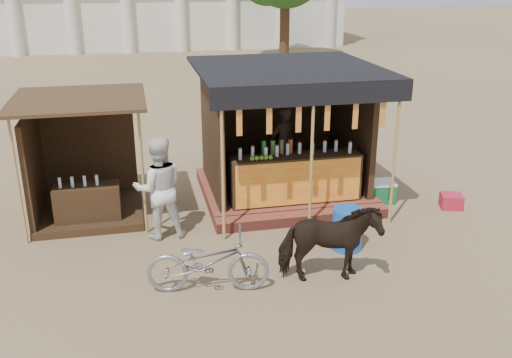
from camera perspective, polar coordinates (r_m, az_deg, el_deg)
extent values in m
plane|color=#846B4C|center=(9.13, 2.18, -9.94)|extent=(120.00, 120.00, 0.00)
cube|color=brown|center=(12.37, 2.64, -0.95)|extent=(3.40, 2.80, 0.22)
cube|color=brown|center=(11.00, 4.71, -3.87)|extent=(3.40, 0.35, 0.20)
cube|color=#362613|center=(11.31, 3.92, 0.09)|extent=(2.60, 0.55, 0.95)
cube|color=#F85C1D|center=(11.05, 4.33, -0.41)|extent=(2.50, 0.02, 0.88)
cube|color=#362613|center=(13.11, 1.33, 6.54)|extent=(3.00, 0.12, 2.50)
cube|color=#362613|center=(11.65, -4.42, 4.71)|extent=(0.12, 2.50, 2.50)
cube|color=#362613|center=(12.41, 9.48, 5.46)|extent=(0.12, 2.50, 2.50)
cube|color=black|center=(11.48, 3.12, 11.05)|extent=(3.60, 3.60, 0.06)
cube|color=black|center=(9.84, 5.86, 8.33)|extent=(3.60, 0.06, 0.36)
cylinder|color=tan|center=(9.83, -3.36, 1.14)|extent=(0.06, 0.06, 2.75)
cylinder|color=tan|center=(10.18, 5.57, 1.78)|extent=(0.06, 0.06, 2.75)
cylinder|color=tan|center=(10.76, 13.72, 2.32)|extent=(0.06, 0.06, 2.75)
cube|color=red|center=(9.63, -1.69, 5.91)|extent=(0.10, 0.02, 0.55)
cube|color=red|center=(9.74, 1.33, 6.07)|extent=(0.10, 0.02, 0.55)
cube|color=red|center=(9.87, 4.29, 6.22)|extent=(0.10, 0.02, 0.55)
cube|color=red|center=(10.03, 7.15, 6.34)|extent=(0.10, 0.02, 0.55)
cube|color=red|center=(10.21, 9.93, 6.45)|extent=(0.10, 0.02, 0.55)
cube|color=red|center=(10.42, 12.60, 6.54)|extent=(0.10, 0.02, 0.55)
imported|color=black|center=(12.15, 2.69, 3.40)|extent=(0.73, 0.62, 1.68)
cube|color=#362613|center=(11.77, -16.17, -3.12)|extent=(2.00, 2.00, 0.15)
cube|color=#362613|center=(12.33, -16.39, 2.78)|extent=(1.90, 0.10, 2.10)
cube|color=#362613|center=(11.55, -21.33, 1.01)|extent=(0.10, 1.90, 2.10)
cube|color=#472D19|center=(11.00, -17.36, 7.62)|extent=(2.40, 2.40, 0.06)
cylinder|color=tan|center=(10.55, -22.71, -0.24)|extent=(0.05, 0.05, 2.35)
cylinder|color=tan|center=(10.35, -11.26, 0.62)|extent=(0.05, 0.05, 2.35)
cube|color=#362613|center=(11.19, -16.46, -2.59)|extent=(1.20, 0.50, 0.80)
imported|color=black|center=(8.84, 7.31, -6.45)|extent=(1.58, 0.84, 1.28)
imported|color=gray|center=(8.62, -4.85, -8.27)|extent=(1.92, 0.94, 0.97)
imported|color=silver|center=(10.25, -9.69, -0.91)|extent=(0.94, 0.75, 1.87)
cylinder|color=#1853B4|center=(10.01, 9.11, -4.95)|extent=(0.69, 0.69, 0.74)
cube|color=#A81C32|center=(12.28, 18.93, -2.10)|extent=(0.52, 0.51, 0.28)
cube|color=#176730|center=(12.14, 12.11, -1.38)|extent=(0.65, 0.47, 0.40)
cube|color=white|center=(12.06, 12.19, -0.36)|extent=(0.67, 0.49, 0.06)
cylinder|color=silver|center=(34.65, -23.00, 14.21)|extent=(0.70, 0.70, 3.60)
cylinder|color=silver|center=(34.26, -17.92, 14.76)|extent=(0.70, 0.70, 3.60)
cylinder|color=silver|center=(34.13, -12.74, 15.21)|extent=(0.70, 0.70, 3.60)
cylinder|color=silver|center=(34.27, -7.55, 15.54)|extent=(0.70, 0.70, 3.60)
cylinder|color=silver|center=(34.66, -2.41, 15.74)|extent=(0.70, 0.70, 3.60)
cylinder|color=silver|center=(35.31, 2.57, 15.82)|extent=(0.70, 0.70, 3.60)
cylinder|color=silver|center=(36.19, 7.35, 15.80)|extent=(0.70, 0.70, 3.60)
cylinder|color=#382314|center=(30.80, 2.88, 15.52)|extent=(0.50, 0.50, 4.00)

